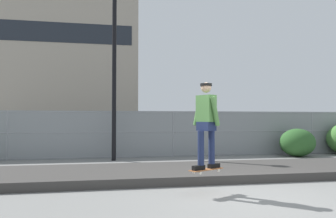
{
  "coord_description": "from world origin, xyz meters",
  "views": [
    {
      "loc": [
        -2.69,
        -5.83,
        1.52
      ],
      "look_at": [
        -0.84,
        3.9,
        1.83
      ],
      "focal_mm": 35.09,
      "sensor_mm": 36.0,
      "label": 1
    }
  ],
  "objects": [
    {
      "name": "ground_plane",
      "position": [
        0.0,
        0.0,
        0.0
      ],
      "size": [
        120.0,
        120.0,
        0.0
      ],
      "primitive_type": "plane",
      "color": "slate"
    },
    {
      "name": "gravel_berm",
      "position": [
        0.0,
        2.75,
        0.11
      ],
      "size": [
        15.23,
        2.69,
        0.21
      ],
      "primitive_type": "cube",
      "color": "#3D3A38",
      "rests_on": "ground_plane"
    },
    {
      "name": "skateboard",
      "position": [
        -0.69,
        0.55,
        0.5
      ],
      "size": [
        0.8,
        0.56,
        0.07
      ],
      "color": "#9E5B33"
    },
    {
      "name": "skater",
      "position": [
        -0.69,
        0.55,
        1.51
      ],
      "size": [
        0.68,
        0.62,
        1.75
      ],
      "color": "black",
      "rests_on": "skateboard"
    },
    {
      "name": "chain_fence",
      "position": [
        0.0,
        7.22,
        0.93
      ],
      "size": [
        25.17,
        0.06,
        1.85
      ],
      "color": "gray",
      "rests_on": "ground_plane"
    },
    {
      "name": "street_lamp",
      "position": [
        -2.39,
        6.46,
        4.09
      ],
      "size": [
        0.44,
        0.44,
        6.54
      ],
      "color": "black",
      "rests_on": "ground_plane"
    },
    {
      "name": "parked_car_near",
      "position": [
        -5.01,
        9.9,
        0.84
      ],
      "size": [
        4.48,
        2.11,
        1.66
      ],
      "color": "#566B4C",
      "rests_on": "ground_plane"
    },
    {
      "name": "library_building",
      "position": [
        -9.08,
        42.54,
        9.89
      ],
      "size": [
        20.98,
        12.86,
        19.78
      ],
      "color": "#9E9384",
      "rests_on": "ground_plane"
    },
    {
      "name": "shrub_center",
      "position": [
        5.01,
        6.35,
        0.57
      ],
      "size": [
        1.47,
        1.21,
        1.14
      ],
      "color": "#2D5B28",
      "rests_on": "ground_plane"
    }
  ]
}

